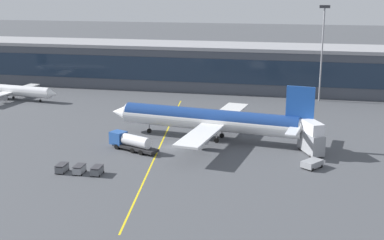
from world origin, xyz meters
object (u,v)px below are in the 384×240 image
Objects in this scene: catering_lift at (312,138)px; commuter_jet_far at (13,90)px; baggage_cart_1 at (79,169)px; main_airliner at (210,120)px; fuel_tanker at (131,142)px; baggage_cart_0 at (62,168)px; pushback_tug at (312,164)px; baggage_cart_2 at (97,170)px.

commuter_jet_far reaches higher than catering_lift.
commuter_jet_far is (-42.72, 50.85, 1.94)m from baggage_cart_1.
main_airliner is 17.57m from fuel_tanker.
baggage_cart_1 is (-18.29, -24.64, -3.47)m from main_airliner.
commuter_jet_far is at bearing 156.75° from main_airliner.
main_airliner is at bearing 49.00° from baggage_cart_0.
fuel_tanker is 0.38× the size of commuter_jet_far.
baggage_cart_0 is 64.50m from commuter_jet_far.
fuel_tanker is 4.06× the size of baggage_cart_1.
main_airliner is at bearing -23.25° from commuter_jet_far.
catering_lift is 87.38m from commuter_jet_far.
baggage_cart_2 is (-35.76, -11.09, -0.07)m from pushback_tug.
baggage_cart_2 is (-15.09, -24.55, -3.47)m from main_airliner.
main_airliner is 1.60× the size of commuter_jet_far.
baggage_cart_2 is at bearing -47.87° from commuter_jet_far.
baggage_cart_1 is 0.09× the size of commuter_jet_far.
fuel_tanker reaches higher than baggage_cart_2.
fuel_tanker is 14.15m from baggage_cart_2.
main_airliner reaches higher than fuel_tanker.
baggage_cart_2 is (-1.22, -14.07, -0.96)m from fuel_tanker.
commuter_jet_far is (-47.14, 36.69, 0.98)m from fuel_tanker.
fuel_tanker is (-13.88, -10.48, -2.51)m from main_airliner.
baggage_cart_0 reaches higher than pushback_tug.
commuter_jet_far reaches higher than baggage_cart_1.
pushback_tug is at bearing 16.01° from baggage_cart_1.
fuel_tanker is at bearing -171.03° from catering_lift.
catering_lift is at bearing 28.67° from baggage_cart_2.
baggage_cart_1 is (-38.87, -19.60, -2.28)m from catering_lift.
fuel_tanker is at bearing 175.07° from pushback_tug.
commuter_jet_far is at bearing 142.10° from fuel_tanker.
baggage_cart_1 is 3.20m from baggage_cart_2.
baggage_cart_0 is at bearing -52.19° from commuter_jet_far.
main_airliner is 4.21× the size of fuel_tanker.
pushback_tug is at bearing -89.39° from catering_lift.
pushback_tug is at bearing 17.23° from baggage_cart_2.
main_airliner reaches higher than baggage_cart_2.
pushback_tug is 90.83m from commuter_jet_far.
baggage_cart_0 is at bearing -178.45° from baggage_cart_1.
pushback_tug is 43.64m from baggage_cart_0.
baggage_cart_0 is (-21.49, -24.72, -3.47)m from main_airliner.
pushback_tug is at bearing -33.07° from main_airliner.
fuel_tanker is 14.86m from baggage_cart_1.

